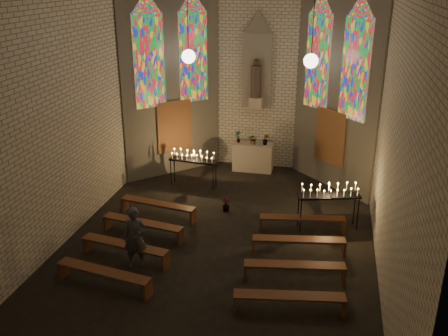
{
  "coord_description": "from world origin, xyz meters",
  "views": [
    {
      "loc": [
        2.65,
        -11.1,
        6.7
      ],
      "look_at": [
        -0.1,
        1.16,
        1.72
      ],
      "focal_mm": 40.0,
      "sensor_mm": 36.0,
      "label": 1
    }
  ],
  "objects_px": {
    "aisle_flower_pot": "(226,205)",
    "votive_stand_right": "(329,193)",
    "visitor": "(135,238)",
    "altar": "(253,157)",
    "votive_stand_left": "(193,158)"
  },
  "relations": [
    {
      "from": "aisle_flower_pot",
      "to": "votive_stand_right",
      "type": "xyz_separation_m",
      "value": [
        2.98,
        -0.4,
        0.86
      ]
    },
    {
      "from": "aisle_flower_pot",
      "to": "votive_stand_right",
      "type": "relative_size",
      "value": 0.24
    },
    {
      "from": "aisle_flower_pot",
      "to": "visitor",
      "type": "xyz_separation_m",
      "value": [
        -1.48,
        -3.37,
        0.56
      ]
    },
    {
      "from": "altar",
      "to": "votive_stand_left",
      "type": "relative_size",
      "value": 0.87
    },
    {
      "from": "visitor",
      "to": "votive_stand_left",
      "type": "bearing_deg",
      "value": 76.66
    },
    {
      "from": "visitor",
      "to": "aisle_flower_pot",
      "type": "bearing_deg",
      "value": 53.13
    },
    {
      "from": "altar",
      "to": "votive_stand_left",
      "type": "distance_m",
      "value": 2.55
    },
    {
      "from": "aisle_flower_pot",
      "to": "votive_stand_left",
      "type": "xyz_separation_m",
      "value": [
        -1.46,
        1.6,
        0.79
      ]
    },
    {
      "from": "votive_stand_left",
      "to": "visitor",
      "type": "xyz_separation_m",
      "value": [
        -0.02,
        -4.97,
        -0.23
      ]
    },
    {
      "from": "votive_stand_right",
      "to": "visitor",
      "type": "height_order",
      "value": "visitor"
    },
    {
      "from": "aisle_flower_pot",
      "to": "votive_stand_left",
      "type": "height_order",
      "value": "votive_stand_left"
    },
    {
      "from": "votive_stand_right",
      "to": "aisle_flower_pot",
      "type": "bearing_deg",
      "value": 155.8
    },
    {
      "from": "altar",
      "to": "votive_stand_right",
      "type": "distance_m",
      "value": 4.77
    },
    {
      "from": "votive_stand_left",
      "to": "votive_stand_right",
      "type": "height_order",
      "value": "votive_stand_right"
    },
    {
      "from": "votive_stand_left",
      "to": "votive_stand_right",
      "type": "xyz_separation_m",
      "value": [
        4.44,
        -2.0,
        0.07
      ]
    }
  ]
}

